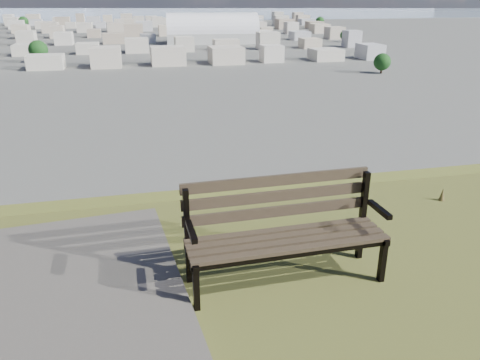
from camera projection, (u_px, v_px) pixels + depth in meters
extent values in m
cube|color=#3A2E21|center=(294.00, 250.00, 4.25)|extent=(1.91, 0.14, 0.04)
cube|color=#3A2E21|center=(289.00, 243.00, 4.37)|extent=(1.91, 0.14, 0.04)
cube|color=#3A2E21|center=(285.00, 236.00, 4.48)|extent=(1.91, 0.14, 0.04)
cube|color=#3A2E21|center=(281.00, 230.00, 4.60)|extent=(1.91, 0.14, 0.04)
cube|color=#3A2E21|center=(278.00, 211.00, 4.61)|extent=(1.91, 0.08, 0.11)
cube|color=#3A2E21|center=(278.00, 196.00, 4.58)|extent=(1.91, 0.08, 0.11)
cube|color=#3A2E21|center=(278.00, 180.00, 4.54)|extent=(1.91, 0.08, 0.11)
cube|color=black|center=(196.00, 287.00, 4.11)|extent=(0.05, 0.06, 0.47)
cube|color=black|center=(187.00, 237.00, 4.43)|extent=(0.05, 0.06, 0.98)
cube|color=black|center=(192.00, 255.00, 4.23)|extent=(0.07, 0.53, 0.05)
cube|color=black|center=(191.00, 231.00, 4.08)|extent=(0.06, 0.38, 0.05)
cube|color=black|center=(383.00, 260.00, 4.53)|extent=(0.05, 0.06, 0.47)
cube|color=black|center=(362.00, 216.00, 4.85)|extent=(0.05, 0.06, 0.98)
cube|color=black|center=(374.00, 231.00, 4.65)|extent=(0.07, 0.53, 0.05)
cube|color=black|center=(380.00, 209.00, 4.50)|extent=(0.06, 0.38, 0.05)
cube|color=black|center=(294.00, 255.00, 4.26)|extent=(1.91, 0.09, 0.04)
cube|color=black|center=(280.00, 234.00, 4.62)|extent=(1.91, 0.09, 0.04)
cube|color=#57524C|center=(14.00, 341.00, 3.75)|extent=(3.29, 4.41, 0.08)
cone|color=brown|center=(442.00, 194.00, 6.37)|extent=(0.08, 0.08, 0.18)
cube|color=#B4B5B0|center=(212.00, 38.00, 284.27)|extent=(56.21, 27.73, 6.04)
cylinder|color=white|center=(212.00, 33.00, 283.16)|extent=(56.21, 27.73, 22.96)
cube|color=beige|center=(41.00, 60.00, 184.62)|extent=(11.00, 11.00, 7.00)
cube|color=beige|center=(104.00, 58.00, 189.61)|extent=(11.00, 11.00, 7.00)
cube|color=#B0B0B5|center=(164.00, 57.00, 194.59)|extent=(11.00, 11.00, 7.00)
cube|color=#BEAF9A|center=(220.00, 55.00, 199.57)|extent=(11.00, 11.00, 7.00)
cube|color=tan|center=(274.00, 54.00, 204.55)|extent=(11.00, 11.00, 7.00)
cube|color=beige|center=(325.00, 52.00, 209.54)|extent=(11.00, 11.00, 7.00)
cube|color=beige|center=(374.00, 51.00, 214.52)|extent=(11.00, 11.00, 7.00)
cube|color=#B0B0B5|center=(32.00, 48.00, 227.42)|extent=(11.00, 11.00, 7.00)
cube|color=#BEAF9A|center=(83.00, 47.00, 232.40)|extent=(11.00, 11.00, 7.00)
cube|color=tan|center=(132.00, 45.00, 237.38)|extent=(11.00, 11.00, 7.00)
cube|color=beige|center=(180.00, 44.00, 242.37)|extent=(11.00, 11.00, 7.00)
cube|color=beige|center=(225.00, 43.00, 247.35)|extent=(11.00, 11.00, 7.00)
cube|color=beige|center=(269.00, 42.00, 252.33)|extent=(11.00, 11.00, 7.00)
cube|color=beige|center=(310.00, 41.00, 257.31)|extent=(11.00, 11.00, 7.00)
cube|color=beige|center=(351.00, 41.00, 262.30)|extent=(11.00, 11.00, 7.00)
cube|color=beige|center=(25.00, 39.00, 270.21)|extent=(11.00, 11.00, 7.00)
cube|color=beige|center=(69.00, 38.00, 275.19)|extent=(11.00, 11.00, 7.00)
cube|color=beige|center=(111.00, 38.00, 280.18)|extent=(11.00, 11.00, 7.00)
cube|color=beige|center=(151.00, 37.00, 285.16)|extent=(11.00, 11.00, 7.00)
cube|color=beige|center=(190.00, 36.00, 290.14)|extent=(11.00, 11.00, 7.00)
cube|color=#B0B0B5|center=(228.00, 35.00, 295.13)|extent=(11.00, 11.00, 7.00)
cube|color=#BEAF9A|center=(265.00, 35.00, 300.11)|extent=(11.00, 11.00, 7.00)
cube|color=tan|center=(300.00, 34.00, 305.09)|extent=(11.00, 11.00, 7.00)
cube|color=beige|center=(334.00, 33.00, 310.07)|extent=(11.00, 11.00, 7.00)
cube|color=beige|center=(20.00, 33.00, 313.00)|extent=(11.00, 11.00, 7.00)
cube|color=#B0B0B5|center=(58.00, 33.00, 317.99)|extent=(11.00, 11.00, 7.00)
cube|color=#BEAF9A|center=(95.00, 32.00, 322.97)|extent=(11.00, 11.00, 7.00)
cube|color=tan|center=(130.00, 31.00, 327.95)|extent=(11.00, 11.00, 7.00)
cube|color=beige|center=(165.00, 31.00, 332.94)|extent=(11.00, 11.00, 7.00)
cube|color=beige|center=(198.00, 30.00, 337.92)|extent=(11.00, 11.00, 7.00)
cube|color=beige|center=(231.00, 30.00, 342.90)|extent=(11.00, 11.00, 7.00)
cube|color=beige|center=(262.00, 29.00, 347.89)|extent=(11.00, 11.00, 7.00)
cube|color=beige|center=(293.00, 29.00, 352.87)|extent=(11.00, 11.00, 7.00)
cube|color=#B0B0B5|center=(323.00, 28.00, 357.85)|extent=(11.00, 11.00, 7.00)
cube|color=beige|center=(17.00, 28.00, 355.80)|extent=(11.00, 11.00, 7.00)
cube|color=beige|center=(50.00, 28.00, 360.78)|extent=(11.00, 11.00, 7.00)
cube|color=beige|center=(83.00, 28.00, 365.76)|extent=(11.00, 11.00, 7.00)
cube|color=beige|center=(114.00, 27.00, 370.75)|extent=(11.00, 11.00, 7.00)
cube|color=#B0B0B5|center=(145.00, 27.00, 375.73)|extent=(11.00, 11.00, 7.00)
cube|color=#BEAF9A|center=(175.00, 26.00, 380.71)|extent=(11.00, 11.00, 7.00)
cube|color=tan|center=(204.00, 26.00, 385.70)|extent=(11.00, 11.00, 7.00)
cube|color=beige|center=(232.00, 25.00, 390.68)|extent=(11.00, 11.00, 7.00)
cube|color=beige|center=(260.00, 25.00, 395.66)|extent=(11.00, 11.00, 7.00)
cube|color=beige|center=(287.00, 25.00, 400.65)|extent=(11.00, 11.00, 7.00)
cube|color=beige|center=(313.00, 24.00, 405.63)|extent=(11.00, 11.00, 7.00)
cube|color=tan|center=(14.00, 25.00, 398.59)|extent=(11.00, 11.00, 7.00)
cube|color=beige|center=(44.00, 24.00, 403.58)|extent=(11.00, 11.00, 7.00)
cube|color=beige|center=(73.00, 24.00, 408.56)|extent=(11.00, 11.00, 7.00)
cube|color=beige|center=(101.00, 24.00, 413.54)|extent=(11.00, 11.00, 7.00)
cube|color=beige|center=(129.00, 23.00, 418.52)|extent=(11.00, 11.00, 7.00)
cube|color=beige|center=(156.00, 23.00, 423.51)|extent=(11.00, 11.00, 7.00)
cube|color=#B0B0B5|center=(183.00, 23.00, 428.49)|extent=(11.00, 11.00, 7.00)
cube|color=#BEAF9A|center=(209.00, 22.00, 433.47)|extent=(11.00, 11.00, 7.00)
cube|color=tan|center=(234.00, 22.00, 438.46)|extent=(11.00, 11.00, 7.00)
cube|color=beige|center=(258.00, 22.00, 443.44)|extent=(11.00, 11.00, 7.00)
cube|color=beige|center=(283.00, 21.00, 448.42)|extent=(11.00, 11.00, 7.00)
cube|color=beige|center=(306.00, 21.00, 453.41)|extent=(11.00, 11.00, 7.00)
cube|color=#BEAF9A|center=(12.00, 22.00, 441.39)|extent=(11.00, 11.00, 7.00)
cube|color=tan|center=(39.00, 22.00, 446.37)|extent=(11.00, 11.00, 7.00)
cube|color=beige|center=(65.00, 21.00, 451.35)|extent=(11.00, 11.00, 7.00)
cube|color=beige|center=(91.00, 21.00, 456.34)|extent=(11.00, 11.00, 7.00)
cube|color=beige|center=(116.00, 21.00, 461.32)|extent=(11.00, 11.00, 7.00)
cube|color=beige|center=(141.00, 20.00, 466.30)|extent=(11.00, 11.00, 7.00)
cube|color=beige|center=(165.00, 20.00, 471.28)|extent=(11.00, 11.00, 7.00)
cube|color=#B0B0B5|center=(189.00, 20.00, 476.27)|extent=(11.00, 11.00, 7.00)
cube|color=#BEAF9A|center=(212.00, 20.00, 481.25)|extent=(11.00, 11.00, 7.00)
cube|color=tan|center=(235.00, 19.00, 486.23)|extent=(11.00, 11.00, 7.00)
cube|color=beige|center=(257.00, 19.00, 491.22)|extent=(11.00, 11.00, 7.00)
cube|color=beige|center=(279.00, 19.00, 496.20)|extent=(11.00, 11.00, 7.00)
cube|color=beige|center=(300.00, 19.00, 501.18)|extent=(11.00, 11.00, 7.00)
cube|color=#BEAF9A|center=(10.00, 19.00, 484.18)|extent=(11.00, 11.00, 7.00)
cube|color=tan|center=(35.00, 19.00, 489.16)|extent=(11.00, 11.00, 7.00)
cube|color=beige|center=(59.00, 19.00, 494.15)|extent=(11.00, 11.00, 7.00)
cube|color=beige|center=(82.00, 19.00, 499.13)|extent=(11.00, 11.00, 7.00)
cube|color=beige|center=(106.00, 18.00, 504.11)|extent=(11.00, 11.00, 7.00)
cube|color=beige|center=(128.00, 18.00, 509.10)|extent=(11.00, 11.00, 7.00)
cube|color=beige|center=(151.00, 18.00, 514.08)|extent=(11.00, 11.00, 7.00)
cube|color=#B0B0B5|center=(173.00, 18.00, 519.06)|extent=(11.00, 11.00, 7.00)
cube|color=#BEAF9A|center=(194.00, 18.00, 524.04)|extent=(11.00, 11.00, 7.00)
cube|color=tan|center=(215.00, 17.00, 529.03)|extent=(11.00, 11.00, 7.00)
cube|color=beige|center=(236.00, 17.00, 534.01)|extent=(11.00, 11.00, 7.00)
cube|color=beige|center=(256.00, 17.00, 538.99)|extent=(11.00, 11.00, 7.00)
cube|color=beige|center=(276.00, 17.00, 543.98)|extent=(11.00, 11.00, 7.00)
cube|color=beige|center=(296.00, 16.00, 548.96)|extent=(11.00, 11.00, 7.00)
cylinder|color=#35261A|center=(381.00, 70.00, 175.46)|extent=(0.80, 0.80, 2.10)
sphere|color=black|center=(382.00, 62.00, 174.30)|extent=(6.30, 6.30, 6.30)
cylinder|color=#35261A|center=(40.00, 60.00, 202.70)|extent=(0.80, 0.80, 2.70)
sphere|color=black|center=(38.00, 50.00, 201.20)|extent=(8.10, 8.10, 8.10)
cylinder|color=#35261A|center=(344.00, 40.00, 292.48)|extent=(0.80, 0.80, 1.95)
sphere|color=black|center=(345.00, 35.00, 291.40)|extent=(5.85, 5.85, 5.85)
cylinder|color=#35261A|center=(204.00, 29.00, 386.57)|extent=(0.80, 0.80, 2.25)
sphere|color=black|center=(204.00, 25.00, 385.33)|extent=(6.75, 6.75, 6.75)
cylinder|color=#35261A|center=(24.00, 27.00, 409.66)|extent=(0.80, 0.80, 2.85)
sphere|color=black|center=(23.00, 21.00, 408.08)|extent=(8.55, 8.55, 8.55)
cylinder|color=#35261A|center=(197.00, 40.00, 291.88)|extent=(0.80, 0.80, 2.10)
sphere|color=black|center=(197.00, 35.00, 290.71)|extent=(6.30, 6.30, 6.30)
cylinder|color=#35261A|center=(320.00, 25.00, 427.47)|extent=(0.80, 0.80, 2.55)
sphere|color=black|center=(320.00, 21.00, 426.06)|extent=(7.65, 7.65, 7.65)
cube|color=#9BB3C6|center=(127.00, 11.00, 827.39)|extent=(2400.00, 700.00, 0.12)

